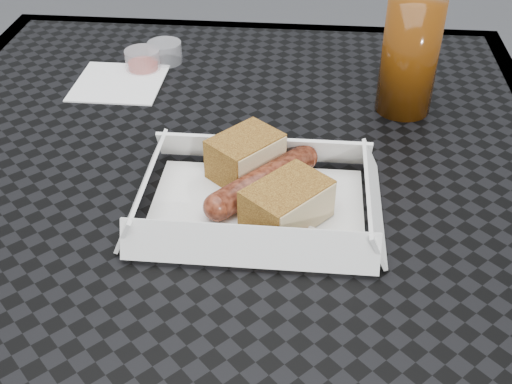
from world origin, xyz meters
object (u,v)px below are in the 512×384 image
at_px(patio_table, 223,203).
at_px(bratwurst, 263,181).
at_px(food_tray, 257,208).
at_px(drink_glass, 410,57).

xyz_separation_m(patio_table, bratwurst, (0.06, -0.08, 0.09)).
relative_size(food_tray, bratwurst, 1.73).
height_order(patio_table, drink_glass, drink_glass).
distance_m(patio_table, drink_glass, 0.30).
bearing_deg(food_tray, patio_table, 116.74).
relative_size(bratwurst, drink_glass, 0.86).
xyz_separation_m(bratwurst, drink_glass, (0.16, 0.20, 0.05)).
relative_size(patio_table, bratwurst, 6.28).
distance_m(patio_table, food_tray, 0.14).
relative_size(patio_table, food_tray, 3.64).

